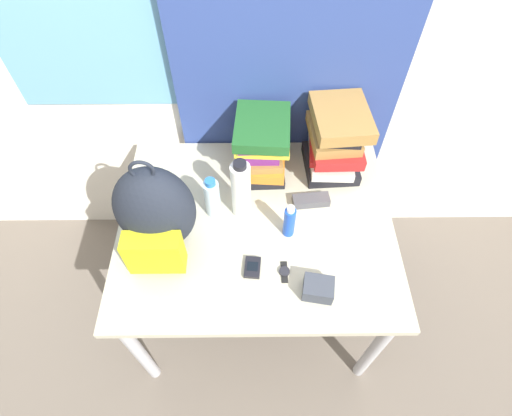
{
  "coord_description": "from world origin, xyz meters",
  "views": [
    {
      "loc": [
        -0.01,
        -0.44,
        2.04
      ],
      "look_at": [
        0.0,
        0.45,
        0.81
      ],
      "focal_mm": 28.0,
      "sensor_mm": 36.0,
      "label": 1
    }
  ],
  "objects_px": {
    "camera_pouch": "(318,289)",
    "wristwatch": "(284,272)",
    "book_stack_left": "(262,145)",
    "backpack": "(155,213)",
    "sunglasses_case": "(311,200)",
    "cell_phone": "(252,267)",
    "sports_bottle": "(241,190)",
    "sunscreen_bottle": "(289,221)",
    "water_bottle": "(212,198)",
    "book_stack_center": "(334,141)"
  },
  "relations": [
    {
      "from": "camera_pouch",
      "to": "wristwatch",
      "type": "xyz_separation_m",
      "value": [
        -0.11,
        0.08,
        -0.03
      ]
    },
    {
      "from": "book_stack_left",
      "to": "camera_pouch",
      "type": "xyz_separation_m",
      "value": [
        0.19,
        -0.6,
        -0.1
      ]
    },
    {
      "from": "backpack",
      "to": "wristwatch",
      "type": "height_order",
      "value": "backpack"
    },
    {
      "from": "book_stack_left",
      "to": "camera_pouch",
      "type": "height_order",
      "value": "book_stack_left"
    },
    {
      "from": "book_stack_left",
      "to": "sunglasses_case",
      "type": "distance_m",
      "value": 0.31
    },
    {
      "from": "cell_phone",
      "to": "wristwatch",
      "type": "xyz_separation_m",
      "value": [
        0.12,
        -0.02,
        -0.0
      ]
    },
    {
      "from": "sports_bottle",
      "to": "sunscreen_bottle",
      "type": "xyz_separation_m",
      "value": [
        0.18,
        -0.11,
        -0.06
      ]
    },
    {
      "from": "water_bottle",
      "to": "wristwatch",
      "type": "relative_size",
      "value": 2.28
    },
    {
      "from": "book_stack_left",
      "to": "cell_phone",
      "type": "bearing_deg",
      "value": -94.64
    },
    {
      "from": "backpack",
      "to": "sports_bottle",
      "type": "bearing_deg",
      "value": 25.2
    },
    {
      "from": "backpack",
      "to": "water_bottle",
      "type": "distance_m",
      "value": 0.25
    },
    {
      "from": "sports_bottle",
      "to": "backpack",
      "type": "bearing_deg",
      "value": -154.8
    },
    {
      "from": "wristwatch",
      "to": "book_stack_center",
      "type": "bearing_deg",
      "value": 66.6
    },
    {
      "from": "book_stack_center",
      "to": "wristwatch",
      "type": "height_order",
      "value": "book_stack_center"
    },
    {
      "from": "cell_phone",
      "to": "camera_pouch",
      "type": "height_order",
      "value": "camera_pouch"
    },
    {
      "from": "sports_bottle",
      "to": "sunscreen_bottle",
      "type": "height_order",
      "value": "sports_bottle"
    },
    {
      "from": "sunscreen_bottle",
      "to": "sports_bottle",
      "type": "bearing_deg",
      "value": 149.88
    },
    {
      "from": "book_stack_left",
      "to": "sunscreen_bottle",
      "type": "height_order",
      "value": "book_stack_left"
    },
    {
      "from": "water_bottle",
      "to": "camera_pouch",
      "type": "height_order",
      "value": "water_bottle"
    },
    {
      "from": "book_stack_left",
      "to": "sunglasses_case",
      "type": "xyz_separation_m",
      "value": [
        0.2,
        -0.2,
        -0.12
      ]
    },
    {
      "from": "water_bottle",
      "to": "sunglasses_case",
      "type": "xyz_separation_m",
      "value": [
        0.4,
        0.04,
        -0.07
      ]
    },
    {
      "from": "cell_phone",
      "to": "sunglasses_case",
      "type": "height_order",
      "value": "sunglasses_case"
    },
    {
      "from": "backpack",
      "to": "sunscreen_bottle",
      "type": "bearing_deg",
      "value": 4.09
    },
    {
      "from": "cell_phone",
      "to": "camera_pouch",
      "type": "xyz_separation_m",
      "value": [
        0.23,
        -0.1,
        0.02
      ]
    },
    {
      "from": "backpack",
      "to": "sunglasses_case",
      "type": "xyz_separation_m",
      "value": [
        0.58,
        0.18,
        -0.17
      ]
    },
    {
      "from": "backpack",
      "to": "book_stack_left",
      "type": "height_order",
      "value": "backpack"
    },
    {
      "from": "book_stack_left",
      "to": "cell_phone",
      "type": "xyz_separation_m",
      "value": [
        -0.04,
        -0.5,
        -0.13
      ]
    },
    {
      "from": "backpack",
      "to": "cell_phone",
      "type": "bearing_deg",
      "value": -19.79
    },
    {
      "from": "book_stack_left",
      "to": "sunscreen_bottle",
      "type": "xyz_separation_m",
      "value": [
        0.1,
        -0.35,
        -0.06
      ]
    },
    {
      "from": "book_stack_center",
      "to": "camera_pouch",
      "type": "distance_m",
      "value": 0.62
    },
    {
      "from": "water_bottle",
      "to": "sunglasses_case",
      "type": "height_order",
      "value": "water_bottle"
    },
    {
      "from": "backpack",
      "to": "wristwatch",
      "type": "distance_m",
      "value": 0.51
    },
    {
      "from": "water_bottle",
      "to": "camera_pouch",
      "type": "relative_size",
      "value": 1.67
    },
    {
      "from": "backpack",
      "to": "camera_pouch",
      "type": "relative_size",
      "value": 3.71
    },
    {
      "from": "book_stack_left",
      "to": "sports_bottle",
      "type": "bearing_deg",
      "value": -108.77
    },
    {
      "from": "sunscreen_bottle",
      "to": "book_stack_center",
      "type": "bearing_deg",
      "value": 59.89
    },
    {
      "from": "backpack",
      "to": "water_bottle",
      "type": "relative_size",
      "value": 2.23
    },
    {
      "from": "book_stack_left",
      "to": "wristwatch",
      "type": "bearing_deg",
      "value": -81.68
    },
    {
      "from": "book_stack_center",
      "to": "backpack",
      "type": "bearing_deg",
      "value": -150.68
    },
    {
      "from": "sports_bottle",
      "to": "cell_phone",
      "type": "xyz_separation_m",
      "value": [
        0.04,
        -0.26,
        -0.13
      ]
    },
    {
      "from": "book_stack_center",
      "to": "sports_bottle",
      "type": "height_order",
      "value": "book_stack_center"
    },
    {
      "from": "sports_bottle",
      "to": "cell_phone",
      "type": "relative_size",
      "value": 3.23
    },
    {
      "from": "backpack",
      "to": "book_stack_left",
      "type": "relative_size",
      "value": 1.53
    },
    {
      "from": "book_stack_left",
      "to": "wristwatch",
      "type": "xyz_separation_m",
      "value": [
        0.08,
        -0.52,
        -0.13
      ]
    },
    {
      "from": "sunglasses_case",
      "to": "backpack",
      "type": "bearing_deg",
      "value": -162.94
    },
    {
      "from": "water_bottle",
      "to": "sports_bottle",
      "type": "bearing_deg",
      "value": 1.19
    },
    {
      "from": "backpack",
      "to": "book_stack_center",
      "type": "xyz_separation_m",
      "value": [
        0.68,
        0.38,
        -0.03
      ]
    },
    {
      "from": "sports_bottle",
      "to": "water_bottle",
      "type": "bearing_deg",
      "value": -178.81
    },
    {
      "from": "book_stack_center",
      "to": "sunscreen_bottle",
      "type": "distance_m",
      "value": 0.41
    },
    {
      "from": "water_bottle",
      "to": "camera_pouch",
      "type": "xyz_separation_m",
      "value": [
        0.38,
        -0.36,
        -0.06
      ]
    }
  ]
}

